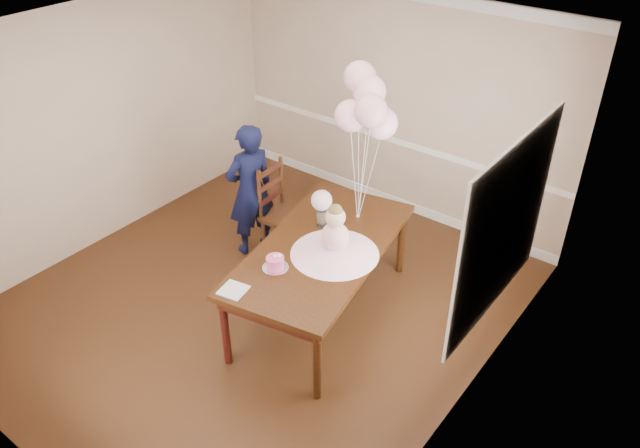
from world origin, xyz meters
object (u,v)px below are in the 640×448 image
(dining_chair_seat, at_px, (287,217))
(woman, at_px, (250,190))
(dining_table_top, at_px, (322,248))
(birthday_cake, at_px, (275,262))

(dining_chair_seat, height_order, woman, woman)
(dining_table_top, relative_size, woman, 1.40)
(dining_table_top, bearing_deg, woman, 151.67)
(birthday_cake, xyz_separation_m, dining_chair_seat, (-0.82, 1.12, -0.41))
(birthday_cake, distance_m, dining_chair_seat, 1.45)
(dining_table_top, height_order, woman, woman)
(dining_table_top, xyz_separation_m, birthday_cake, (-0.12, -0.52, 0.09))
(birthday_cake, height_order, dining_chair_seat, birthday_cake)
(dining_chair_seat, bearing_deg, birthday_cake, -55.96)
(birthday_cake, relative_size, woman, 0.11)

